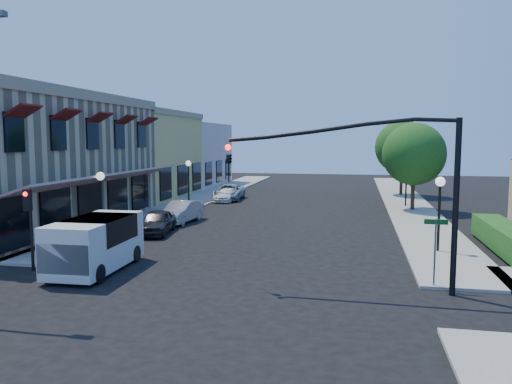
% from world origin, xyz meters
% --- Properties ---
extents(ground, '(120.00, 120.00, 0.00)m').
position_xyz_m(ground, '(0.00, 0.00, 0.00)').
color(ground, black).
rests_on(ground, ground).
extents(sidewalk_left, '(3.50, 50.00, 0.12)m').
position_xyz_m(sidewalk_left, '(-8.75, 27.00, 0.06)').
color(sidewalk_left, gray).
rests_on(sidewalk_left, ground).
extents(sidewalk_right, '(3.50, 50.00, 0.12)m').
position_xyz_m(sidewalk_right, '(8.75, 27.00, 0.06)').
color(sidewalk_right, gray).
rests_on(sidewalk_right, ground).
extents(curb_red_strip, '(0.25, 10.00, 0.06)m').
position_xyz_m(curb_red_strip, '(-6.90, 8.00, 0.00)').
color(curb_red_strip, maroon).
rests_on(curb_red_strip, ground).
extents(corner_brick_building, '(11.77, 18.20, 8.10)m').
position_xyz_m(corner_brick_building, '(-15.45, 11.00, 4.01)').
color(corner_brick_building, tan).
rests_on(corner_brick_building, ground).
extents(yellow_stucco_building, '(10.00, 12.00, 7.60)m').
position_xyz_m(yellow_stucco_building, '(-15.50, 26.00, 3.80)').
color(yellow_stucco_building, tan).
rests_on(yellow_stucco_building, ground).
extents(pink_stucco_building, '(10.00, 12.00, 7.00)m').
position_xyz_m(pink_stucco_building, '(-15.50, 38.00, 3.50)').
color(pink_stucco_building, beige).
rests_on(pink_stucco_building, ground).
extents(hedge, '(1.40, 8.00, 1.10)m').
position_xyz_m(hedge, '(11.70, 9.00, 0.00)').
color(hedge, '#1F4E16').
rests_on(hedge, ground).
extents(street_tree_a, '(4.56, 4.56, 6.48)m').
position_xyz_m(street_tree_a, '(8.80, 22.00, 4.19)').
color(street_tree_a, '#322314').
rests_on(street_tree_a, ground).
extents(street_tree_b, '(4.94, 4.94, 7.02)m').
position_xyz_m(street_tree_b, '(8.80, 32.00, 4.54)').
color(street_tree_b, '#322314').
rests_on(street_tree_b, ground).
extents(signal_mast_arm, '(8.01, 0.39, 6.00)m').
position_xyz_m(signal_mast_arm, '(5.86, 1.50, 4.09)').
color(signal_mast_arm, black).
rests_on(signal_mast_arm, ground).
extents(secondary_signal, '(0.28, 0.42, 3.32)m').
position_xyz_m(secondary_signal, '(-8.00, 1.41, 2.32)').
color(secondary_signal, black).
rests_on(secondary_signal, ground).
extents(street_name_sign, '(0.80, 0.06, 2.50)m').
position_xyz_m(street_name_sign, '(7.50, 2.20, 1.70)').
color(street_name_sign, '#595B5E').
rests_on(street_name_sign, ground).
extents(lamppost_left_near, '(0.44, 0.44, 3.57)m').
position_xyz_m(lamppost_left_near, '(-8.50, 8.00, 2.74)').
color(lamppost_left_near, black).
rests_on(lamppost_left_near, ground).
extents(lamppost_left_far, '(0.44, 0.44, 3.57)m').
position_xyz_m(lamppost_left_far, '(-8.50, 22.00, 2.74)').
color(lamppost_left_far, black).
rests_on(lamppost_left_far, ground).
extents(lamppost_right_near, '(0.44, 0.44, 3.57)m').
position_xyz_m(lamppost_right_near, '(8.50, 8.00, 2.74)').
color(lamppost_right_near, black).
rests_on(lamppost_right_near, ground).
extents(lamppost_right_far, '(0.44, 0.44, 3.57)m').
position_xyz_m(lamppost_right_far, '(8.50, 24.00, 2.74)').
color(lamppost_right_far, black).
rests_on(lamppost_right_far, ground).
extents(white_van, '(2.23, 4.86, 2.13)m').
position_xyz_m(white_van, '(-5.50, 1.95, 1.23)').
color(white_van, silver).
rests_on(white_van, ground).
extents(parked_car_a, '(2.09, 4.08, 1.33)m').
position_xyz_m(parked_car_a, '(-6.20, 9.91, 0.66)').
color(parked_car_a, black).
rests_on(parked_car_a, ground).
extents(parked_car_b, '(1.82, 4.26, 1.37)m').
position_xyz_m(parked_car_b, '(-6.16, 13.79, 0.68)').
color(parked_car_b, '#A9ACAE').
rests_on(parked_car_b, ground).
extents(parked_car_c, '(1.78, 3.85, 1.09)m').
position_xyz_m(parked_car_c, '(-6.09, 24.85, 0.54)').
color(parked_car_c, white).
rests_on(parked_car_c, ground).
extents(parked_car_d, '(2.46, 4.92, 1.34)m').
position_xyz_m(parked_car_d, '(-6.20, 26.00, 0.67)').
color(parked_car_d, '#B5B9BA').
rests_on(parked_car_d, ground).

